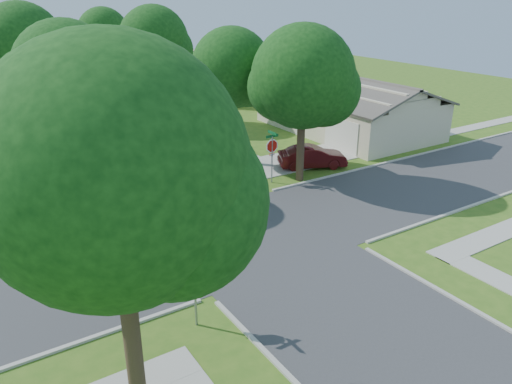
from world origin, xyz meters
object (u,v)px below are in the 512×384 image
object	(u,v)px
tree_w_near	(69,78)
tree_ne_corner	(304,82)
stop_sign_sw	(194,271)
tree_e_near	(232,72)
tree_e_mid	(155,44)
tree_w_mid	(24,48)
car_curb_east	(145,119)
car_curb_west	(16,88)
house_ne_far	(230,79)
house_ne_near	(347,111)
car_driveway	(312,157)
tree_w_far	(0,46)
stop_sign_ne	(272,148)
tree_sw_corner	(117,184)
tree_e_far	(104,36)

from	to	relation	value
tree_w_near	tree_ne_corner	world-z (taller)	tree_w_near
stop_sign_sw	tree_e_near	size ratio (longest dim) A/B	0.36
stop_sign_sw	tree_e_mid	xyz separation A→B (m)	(9.46, 25.71, 4.22)
tree_w_mid	car_curb_east	xyz separation A→B (m)	(7.84, -0.68, -5.85)
tree_ne_corner	car_curb_west	xyz separation A→B (m)	(-9.56, 36.40, -4.98)
stop_sign_sw	house_ne_far	xyz separation A→B (m)	(20.69, 33.70, -0.51)
tree_e_mid	house_ne_near	bearing A→B (deg)	-41.70
house_ne_near	tree_ne_corner	bearing A→B (deg)	-144.82
car_curb_west	car_driveway	bearing A→B (deg)	101.70
tree_w_mid	car_curb_east	distance (m)	9.81
tree_e_near	car_curb_east	xyz separation A→B (m)	(-1.55, 11.32, -5.01)
house_ne_far	tree_w_far	bearing A→B (deg)	166.36
tree_w_far	car_curb_west	distance (m)	8.35
tree_e_mid	car_curb_west	size ratio (longest dim) A/B	2.19
tree_w_mid	car_driveway	world-z (taller)	tree_w_mid
tree_w_mid	tree_e_mid	bearing A→B (deg)	-0.00
tree_e_mid	tree_w_near	bearing A→B (deg)	-128.08
house_ne_far	tree_ne_corner	bearing A→B (deg)	-111.23
stop_sign_ne	car_curb_west	bearing A→B (deg)	102.41
tree_ne_corner	car_driveway	size ratio (longest dim) A/B	2.09
tree_w_near	car_driveway	xyz separation A→B (m)	(12.90, -3.51, -5.43)
tree_w_near	car_curb_west	size ratio (longest dim) A/B	2.13
tree_sw_corner	car_curb_west	distance (m)	48.12
tree_w_near	tree_w_mid	world-z (taller)	tree_w_mid
tree_w_mid	car_curb_west	distance (m)	20.51
tree_e_near	tree_ne_corner	bearing A→B (deg)	-71.47
stop_sign_sw	tree_w_far	distance (m)	38.86
house_ne_near	car_driveway	size ratio (longest dim) A/B	3.29
stop_sign_sw	stop_sign_ne	size ratio (longest dim) A/B	1.00
stop_sign_sw	house_ne_near	bearing A→B (deg)	37.18
tree_ne_corner	tree_e_near	bearing A→B (deg)	108.53
tree_w_far	car_curb_west	world-z (taller)	tree_w_far
tree_e_near	car_curb_east	size ratio (longest dim) A/B	2.23
car_curb_west	house_ne_far	bearing A→B (deg)	142.45
house_ne_near	car_curb_west	xyz separation A→B (m)	(-19.19, 29.61, -0.91)
stop_sign_ne	car_driveway	size ratio (longest dim) A/B	0.72
tree_w_far	tree_e_mid	bearing A→B (deg)	-54.10
tree_ne_corner	house_ne_far	size ratio (longest dim) A/B	0.64
tree_sw_corner	house_ne_far	size ratio (longest dim) A/B	0.70
stop_sign_sw	tree_e_near	world-z (taller)	tree_e_near
car_curb_east	stop_sign_sw	bearing A→B (deg)	-108.84
tree_e_mid	car_curb_west	bearing A→B (deg)	112.10
tree_e_mid	tree_sw_corner	size ratio (longest dim) A/B	0.96
house_ne_near	tree_w_near	bearing A→B (deg)	-174.49
tree_e_near	stop_sign_sw	bearing A→B (deg)	-124.59
tree_e_far	tree_w_far	world-z (taller)	tree_e_far
tree_w_mid	car_curb_west	world-z (taller)	tree_w_mid
tree_w_mid	tree_ne_corner	world-z (taller)	tree_w_mid
tree_e_near	car_driveway	distance (m)	7.01
tree_e_far	car_curb_east	xyz separation A→B (m)	(-1.55, -13.68, -5.34)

